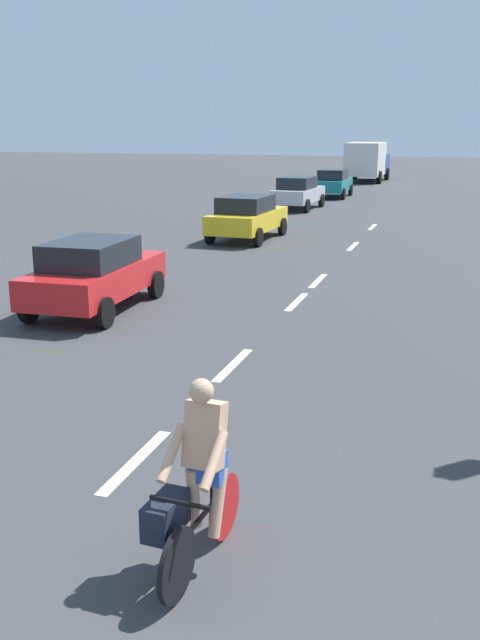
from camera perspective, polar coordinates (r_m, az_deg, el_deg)
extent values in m
plane|color=#38383A|center=(20.98, 7.33, 4.21)|extent=(160.00, 160.00, 0.00)
cube|color=white|center=(8.96, -8.27, -10.99)|extent=(0.16, 1.80, 0.01)
cube|color=white|center=(12.23, -0.56, -3.56)|extent=(0.16, 1.80, 0.01)
cube|color=white|center=(16.65, 4.52, 1.45)|extent=(0.16, 1.80, 0.01)
cube|color=white|center=(18.98, 6.20, 3.11)|extent=(0.16, 1.80, 0.01)
cube|color=white|center=(24.69, 8.94, 5.79)|extent=(0.16, 1.80, 0.01)
cube|color=white|center=(29.64, 10.46, 7.26)|extent=(0.16, 1.80, 0.01)
cylinder|color=black|center=(6.44, -5.00, -18.81)|extent=(0.09, 0.66, 0.66)
cylinder|color=red|center=(7.25, -1.23, -14.55)|extent=(0.09, 0.66, 0.66)
cube|color=black|center=(6.75, -3.01, -15.26)|extent=(0.10, 0.95, 0.04)
cylinder|color=black|center=(6.80, -2.29, -12.69)|extent=(0.03, 0.03, 0.48)
cube|color=black|center=(6.21, -4.79, -14.23)|extent=(0.56, 0.07, 0.03)
cube|color=tan|center=(6.46, -2.81, -9.03)|extent=(0.36, 0.34, 0.63)
sphere|color=tan|center=(6.24, -3.09, -5.64)|extent=(0.22, 0.22, 0.22)
cube|color=#2D51B7|center=(6.64, -2.59, -11.46)|extent=(0.33, 0.24, 0.28)
cube|color=black|center=(6.55, -5.91, -15.14)|extent=(0.27, 0.53, 0.32)
cylinder|color=tan|center=(6.71, -1.77, -14.26)|extent=(0.13, 0.32, 0.62)
cylinder|color=tan|center=(6.79, -3.69, -13.88)|extent=(0.12, 0.21, 0.63)
cylinder|color=tan|center=(6.21, -2.08, -11.08)|extent=(0.12, 0.49, 0.41)
cylinder|color=tan|center=(6.37, -5.45, -10.46)|extent=(0.12, 0.49, 0.41)
cube|color=red|center=(16.09, -11.36, 3.23)|extent=(1.85, 4.12, 0.64)
cube|color=black|center=(15.81, -11.80, 5.21)|extent=(1.58, 2.16, 0.56)
cylinder|color=black|center=(17.75, -11.79, 3.08)|extent=(0.20, 0.65, 0.64)
cylinder|color=black|center=(17.05, -6.68, 2.81)|extent=(0.20, 0.65, 0.64)
cylinder|color=black|center=(15.41, -16.40, 0.97)|extent=(0.20, 0.65, 0.64)
cylinder|color=black|center=(14.60, -10.69, 0.57)|extent=(0.20, 0.65, 0.64)
cube|color=gold|center=(25.84, 0.61, 7.92)|extent=(1.93, 4.23, 0.64)
cube|color=black|center=(25.58, 0.46, 9.20)|extent=(1.63, 2.23, 0.56)
cylinder|color=black|center=(27.50, -0.14, 7.58)|extent=(0.21, 0.65, 0.64)
cylinder|color=black|center=(26.96, 3.39, 7.40)|extent=(0.21, 0.65, 0.64)
cylinder|color=black|center=(24.89, -2.39, 6.78)|extent=(0.21, 0.65, 0.64)
cylinder|color=black|center=(24.29, 1.45, 6.58)|extent=(0.21, 0.65, 0.64)
cube|color=#B7BABF|center=(35.69, 4.62, 9.86)|extent=(1.91, 4.08, 0.64)
cube|color=black|center=(35.45, 4.55, 10.80)|extent=(1.59, 2.16, 0.56)
cylinder|color=black|center=(37.25, 3.96, 9.52)|extent=(0.22, 0.65, 0.64)
cylinder|color=black|center=(36.80, 6.48, 9.40)|extent=(0.22, 0.65, 0.64)
cylinder|color=black|center=(34.68, 2.63, 9.13)|extent=(0.22, 0.65, 0.64)
cylinder|color=black|center=(34.20, 5.33, 9.00)|extent=(0.22, 0.65, 0.64)
cube|color=#14727A|center=(42.00, 7.39, 10.57)|extent=(1.64, 3.86, 0.64)
cube|color=black|center=(41.77, 7.37, 11.37)|extent=(1.43, 2.01, 0.56)
cylinder|color=black|center=(43.46, 6.62, 10.25)|extent=(0.18, 0.64, 0.64)
cylinder|color=black|center=(43.19, 8.76, 10.15)|extent=(0.18, 0.64, 0.64)
cylinder|color=black|center=(40.90, 5.91, 9.98)|extent=(0.18, 0.64, 0.64)
cylinder|color=black|center=(40.61, 8.19, 9.87)|extent=(0.18, 0.64, 0.64)
cube|color=#23478C|center=(56.65, 10.40, 12.11)|extent=(2.46, 2.40, 1.40)
cube|color=silver|center=(53.68, 9.91, 12.46)|extent=(2.51, 4.22, 2.30)
cylinder|color=black|center=(56.76, 9.12, 11.41)|extent=(0.30, 0.91, 0.90)
cylinder|color=black|center=(56.39, 11.57, 11.28)|extent=(0.30, 0.91, 0.90)
cylinder|color=black|center=(52.93, 8.36, 11.19)|extent=(0.30, 0.91, 0.90)
cylinder|color=black|center=(52.54, 10.98, 11.05)|extent=(0.30, 0.91, 0.90)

